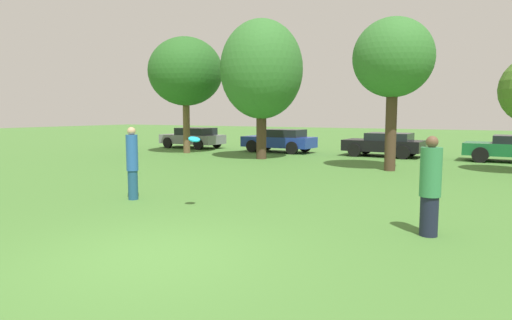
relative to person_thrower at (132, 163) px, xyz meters
name	(u,v)px	position (x,y,z in m)	size (l,w,h in m)	color
ground_plane	(152,256)	(3.54, -3.26, -0.96)	(120.00, 120.00, 0.00)	#477A33
person_thrower	(132,163)	(0.00, 0.00, 0.00)	(0.30, 0.30, 1.87)	navy
person_catcher	(430,186)	(7.17, 0.03, -0.05)	(0.38, 0.38, 1.82)	#191E33
frisbee	(194,139)	(2.22, -0.34, 0.68)	(0.27, 0.26, 0.15)	#19B2D8
tree_0	(186,72)	(-7.06, 11.49, 3.53)	(4.09, 4.09, 6.39)	brown
tree_1	(261,70)	(-1.86, 10.62, 3.33)	(3.96, 3.96, 6.68)	#473323
tree_2	(393,59)	(4.60, 9.07, 3.30)	(3.03, 3.03, 5.82)	#473323
parked_car_grey	(193,137)	(-8.87, 14.54, -0.27)	(4.10, 2.19, 1.30)	slate
parked_car_blue	(280,140)	(-2.65, 14.37, -0.26)	(4.18, 1.99, 1.31)	#1E389E
parked_car_black	(385,144)	(3.16, 14.71, -0.30)	(3.98, 2.21, 1.22)	black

